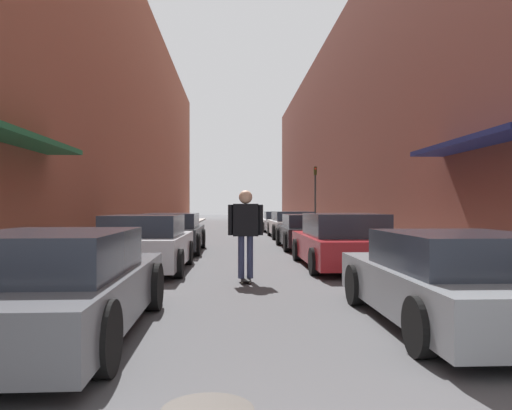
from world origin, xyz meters
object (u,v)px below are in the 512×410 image
at_px(parked_car_right_4, 279,222).
at_px(traffic_light, 315,192).
at_px(skateboarder, 246,225).
at_px(parked_car_right_2, 307,232).
at_px(parked_car_left_1, 145,244).
at_px(parked_car_right_0, 455,280).
at_px(parked_car_right_1, 342,242).
at_px(parked_car_left_2, 173,233).
at_px(parked_car_left_0, 56,285).
at_px(parked_car_right_3, 292,225).

height_order(parked_car_right_4, traffic_light, traffic_light).
bearing_deg(skateboarder, parked_car_right_2, 72.70).
distance_m(parked_car_left_1, parked_car_right_0, 7.35).
height_order(parked_car_right_1, parked_car_right_4, parked_car_right_1).
height_order(parked_car_left_2, parked_car_right_2, parked_car_left_2).
relative_size(parked_car_left_0, parked_car_left_2, 1.02).
xyz_separation_m(parked_car_left_0, skateboarder, (2.30, 4.13, 0.53)).
bearing_deg(parked_car_left_1, parked_car_right_3, 67.95).
xyz_separation_m(parked_car_right_3, traffic_light, (1.69, 3.22, 1.68)).
distance_m(parked_car_right_2, traffic_light, 9.51).
bearing_deg(parked_car_right_1, parked_car_left_2, 137.50).
distance_m(parked_car_right_1, skateboarder, 3.38).
height_order(parked_car_left_1, parked_car_right_1, parked_car_right_1).
xyz_separation_m(parked_car_left_0, parked_car_right_2, (4.73, 11.93, -0.01)).
height_order(parked_car_right_0, parked_car_right_3, parked_car_right_3).
xyz_separation_m(parked_car_left_1, skateboarder, (2.29, -1.73, 0.50)).
bearing_deg(traffic_light, parked_car_right_4, 121.49).
bearing_deg(parked_car_right_3, parked_car_left_1, -112.05).
bearing_deg(parked_car_right_0, parked_car_left_1, 131.25).
xyz_separation_m(parked_car_right_0, traffic_light, (1.71, 20.77, 1.73)).
xyz_separation_m(parked_car_right_1, parked_car_right_4, (0.09, 17.51, -0.06)).
xyz_separation_m(parked_car_left_1, traffic_light, (6.56, 15.24, 1.67)).
relative_size(parked_car_left_2, traffic_light, 1.28).
bearing_deg(skateboarder, parked_car_right_1, 42.57).
xyz_separation_m(parked_car_right_1, parked_car_right_2, (-0.03, 5.54, -0.03)).
bearing_deg(parked_car_left_0, skateboarder, 60.88).
relative_size(parked_car_left_0, skateboarder, 2.51).
height_order(parked_car_left_1, parked_car_right_4, parked_car_left_1).
bearing_deg(parked_car_left_2, parked_car_right_4, 70.10).
bearing_deg(skateboarder, parked_car_right_3, 79.39).
bearing_deg(traffic_light, parked_car_right_2, -101.29).
xyz_separation_m(parked_car_right_0, parked_car_right_4, (-0.01, 23.57, -0.01)).
relative_size(parked_car_right_2, parked_car_right_4, 1.06).
height_order(parked_car_right_2, parked_car_right_4, parked_car_right_2).
bearing_deg(parked_car_right_3, parked_car_right_2, -91.40).
height_order(parked_car_right_1, traffic_light, traffic_light).
bearing_deg(parked_car_left_2, traffic_light, 58.05).
bearing_deg(parked_car_left_1, parked_car_left_2, 89.26).
height_order(parked_car_right_0, parked_car_right_2, parked_car_right_2).
xyz_separation_m(parked_car_left_2, parked_car_right_1, (4.69, -4.30, 0.01)).
bearing_deg(parked_car_right_1, parked_car_left_0, -126.69).
distance_m(parked_car_left_2, parked_car_right_2, 4.82).
relative_size(parked_car_left_0, parked_car_right_0, 1.07).
height_order(parked_car_left_1, parked_car_right_0, parked_car_left_1).
bearing_deg(skateboarder, parked_car_right_0, -56.09).
bearing_deg(parked_car_right_2, parked_car_right_1, -89.66).
relative_size(parked_car_right_0, parked_car_right_3, 0.90).
bearing_deg(parked_car_right_3, parked_car_left_0, -105.25).
bearing_deg(parked_car_right_2, parked_car_right_0, -89.38).
height_order(parked_car_left_1, parked_car_right_3, parked_car_left_1).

